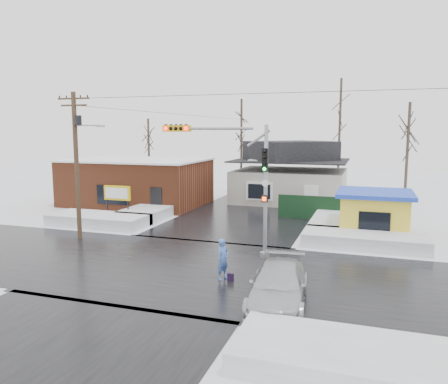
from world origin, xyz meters
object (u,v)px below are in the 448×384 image
(car, at_px, (278,287))
(marquee_sign, at_px, (117,194))
(traffic_signal, at_px, (237,172))
(utility_pole, at_px, (77,157))
(kiosk, at_px, (374,213))
(pedestrian, at_px, (223,260))

(car, bearing_deg, marquee_sign, 133.94)
(traffic_signal, xyz_separation_m, utility_pole, (-10.36, 0.53, 0.57))
(utility_pole, bearing_deg, kiosk, 20.44)
(kiosk, bearing_deg, marquee_sign, -178.45)
(marquee_sign, bearing_deg, kiosk, 1.55)
(utility_pole, height_order, marquee_sign, utility_pole)
(pedestrian, bearing_deg, car, -103.88)
(pedestrian, height_order, car, pedestrian)
(pedestrian, bearing_deg, kiosk, -8.74)
(marquee_sign, relative_size, kiosk, 0.55)
(traffic_signal, xyz_separation_m, marquee_sign, (-11.43, 6.53, -2.62))
(traffic_signal, xyz_separation_m, car, (3.52, -6.07, -3.78))
(pedestrian, relative_size, car, 0.36)
(traffic_signal, bearing_deg, pedestrian, -81.95)
(marquee_sign, bearing_deg, pedestrian, -41.11)
(utility_pole, height_order, pedestrian, utility_pole)
(marquee_sign, relative_size, car, 0.49)
(utility_pole, distance_m, car, 15.98)
(marquee_sign, distance_m, car, 19.59)
(car, bearing_deg, kiosk, 68.91)
(marquee_sign, height_order, pedestrian, marquee_sign)
(kiosk, height_order, pedestrian, kiosk)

